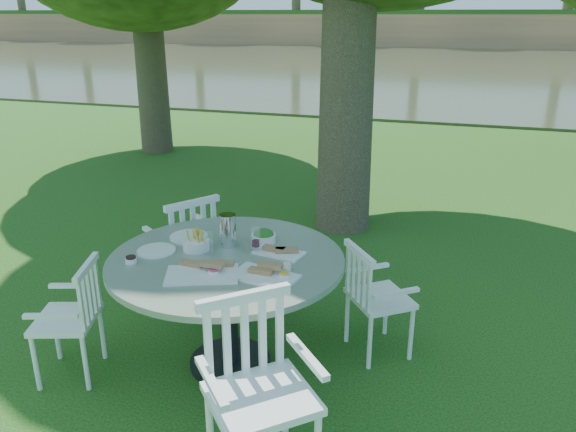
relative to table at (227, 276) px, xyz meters
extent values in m
plane|color=#123C0C|center=(0.17, 0.58, -0.68)|extent=(140.00, 140.00, 0.00)
cylinder|color=black|center=(0.00, 0.00, -0.66)|extent=(0.56, 0.56, 0.04)
cylinder|color=black|center=(0.00, 0.00, -0.27)|extent=(0.12, 0.12, 0.73)
cylinder|color=slate|center=(0.00, 0.00, 0.12)|extent=(1.54, 1.54, 0.04)
cylinder|color=white|center=(1.18, 0.44, -0.48)|extent=(0.03, 0.03, 0.40)
cylinder|color=white|center=(0.96, 0.73, -0.48)|extent=(0.03, 0.03, 0.40)
cylinder|color=white|center=(0.93, 0.25, -0.48)|extent=(0.03, 0.03, 0.40)
cylinder|color=white|center=(0.71, 0.53, -0.48)|extent=(0.03, 0.03, 0.40)
cube|color=white|center=(0.94, 0.49, -0.26)|extent=(0.55, 0.56, 0.04)
cube|color=white|center=(0.80, 0.38, -0.07)|extent=(0.28, 0.35, 0.41)
cylinder|color=white|center=(-0.78, 1.04, -0.45)|extent=(0.04, 0.04, 0.46)
cylinder|color=white|center=(-1.01, 0.69, -0.45)|extent=(0.04, 0.04, 0.46)
cylinder|color=white|center=(-0.47, 0.83, -0.45)|extent=(0.04, 0.04, 0.46)
cylinder|color=white|center=(-0.70, 0.49, -0.45)|extent=(0.04, 0.04, 0.46)
cube|color=white|center=(-0.74, 0.76, -0.19)|extent=(0.62, 0.63, 0.04)
cube|color=white|center=(-0.57, 0.65, 0.02)|extent=(0.30, 0.42, 0.47)
cylinder|color=white|center=(-1.18, -0.31, -0.48)|extent=(0.03, 0.03, 0.40)
cylinder|color=white|center=(-1.07, -0.64, -0.48)|extent=(0.03, 0.03, 0.40)
cylinder|color=white|center=(-0.88, -0.21, -0.48)|extent=(0.03, 0.03, 0.40)
cylinder|color=white|center=(-0.77, -0.54, -0.48)|extent=(0.03, 0.03, 0.40)
cube|color=white|center=(-0.97, -0.42, -0.26)|extent=(0.48, 0.50, 0.04)
cube|color=white|center=(-0.81, -0.37, -0.07)|extent=(0.16, 0.40, 0.41)
cylinder|color=white|center=(0.28, -0.90, -0.43)|extent=(0.04, 0.04, 0.49)
cylinder|color=white|center=(0.60, -0.61, -0.43)|extent=(0.04, 0.04, 0.49)
cube|color=white|center=(0.57, -0.90, -0.17)|extent=(0.68, 0.67, 0.04)
cube|color=white|center=(0.42, -0.74, 0.06)|extent=(0.40, 0.37, 0.50)
cube|color=white|center=(-0.03, -0.30, 0.15)|extent=(0.50, 0.40, 0.02)
cube|color=white|center=(0.34, -0.20, 0.15)|extent=(0.43, 0.30, 0.02)
cube|color=white|center=(0.31, 0.16, 0.14)|extent=(0.35, 0.24, 0.01)
cylinder|color=white|center=(-0.48, -0.05, 0.14)|extent=(0.25, 0.25, 0.01)
cylinder|color=white|center=(-0.39, 0.23, 0.14)|extent=(0.27, 0.27, 0.01)
cylinder|color=white|center=(-0.24, 0.05, 0.17)|extent=(0.18, 0.18, 0.07)
cylinder|color=white|center=(0.14, 0.32, 0.17)|extent=(0.17, 0.17, 0.06)
cylinder|color=silver|center=(-0.06, 0.18, 0.25)|extent=(0.11, 0.11, 0.23)
cylinder|color=white|center=(0.15, 0.14, 0.22)|extent=(0.06, 0.06, 0.17)
cylinder|color=white|center=(-0.19, 0.13, 0.19)|extent=(0.06, 0.06, 0.10)
cylinder|color=white|center=(-0.13, 0.00, 0.19)|extent=(0.06, 0.06, 0.10)
cylinder|color=white|center=(0.03, -0.26, 0.15)|extent=(0.06, 0.06, 0.03)
cylinder|color=white|center=(0.45, -0.18, 0.15)|extent=(0.07, 0.07, 0.03)
cylinder|color=white|center=(0.43, -0.06, 0.15)|extent=(0.07, 0.07, 0.03)
cylinder|color=white|center=(-0.54, -0.26, 0.15)|extent=(0.07, 0.07, 0.03)
cube|color=#353A22|center=(0.17, 23.58, -0.68)|extent=(100.00, 28.00, 0.12)
cube|color=#A3734C|center=(0.17, 39.08, 0.42)|extent=(100.00, 3.00, 2.20)
cube|color=#123C0C|center=(0.17, 46.58, 1.67)|extent=(100.00, 18.00, 0.30)
camera|label=1|loc=(1.40, -3.05, 1.63)|focal=35.00mm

